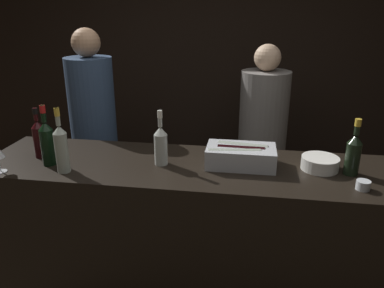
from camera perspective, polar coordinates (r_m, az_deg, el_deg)
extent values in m
cube|color=black|center=(3.96, 4.25, 12.92)|extent=(6.40, 0.06, 2.80)
cube|color=black|center=(2.46, -0.12, -14.19)|extent=(2.51, 0.66, 1.02)
cube|color=#B7BABF|center=(2.20, 7.44, -1.86)|extent=(0.40, 0.23, 0.12)
cylinder|color=#9EA899|center=(2.14, 6.44, -1.59)|extent=(0.31, 0.11, 0.07)
cylinder|color=black|center=(2.19, 7.46, -1.16)|extent=(0.27, 0.08, 0.07)
cylinder|color=#9EA899|center=(2.24, 7.69, -0.71)|extent=(0.30, 0.11, 0.07)
cylinder|color=silver|center=(2.26, 18.91, -2.78)|extent=(0.21, 0.21, 0.07)
cylinder|color=gray|center=(2.25, 19.00, -2.05)|extent=(0.17, 0.17, 0.01)
cylinder|color=silver|center=(2.38, -27.10, -3.76)|extent=(0.07, 0.07, 0.00)
cylinder|color=silver|center=(2.36, -27.27, -2.78)|extent=(0.01, 0.01, 0.08)
cylinder|color=silver|center=(2.10, 24.62, -5.72)|extent=(0.07, 0.07, 0.05)
sphere|color=#F9D67F|center=(2.10, 24.63, -5.66)|extent=(0.03, 0.03, 0.03)
cylinder|color=black|center=(2.48, -22.21, 0.24)|extent=(0.07, 0.07, 0.19)
cone|color=black|center=(2.45, -22.57, 2.80)|extent=(0.07, 0.07, 0.04)
cylinder|color=black|center=(2.43, -22.76, 4.17)|extent=(0.02, 0.02, 0.08)
cylinder|color=black|center=(2.42, -22.83, 4.66)|extent=(0.03, 0.03, 0.04)
cylinder|color=black|center=(2.34, -21.11, -0.48)|extent=(0.08, 0.08, 0.21)
cone|color=black|center=(2.30, -21.51, 2.57)|extent=(0.08, 0.08, 0.05)
cylinder|color=black|center=(2.28, -21.74, 4.31)|extent=(0.03, 0.03, 0.10)
cylinder|color=red|center=(2.27, -21.83, 4.97)|extent=(0.03, 0.03, 0.04)
cylinder|color=#9EA899|center=(2.20, -19.19, -1.27)|extent=(0.07, 0.07, 0.23)
cone|color=#9EA899|center=(2.16, -19.60, 2.09)|extent=(0.07, 0.07, 0.04)
cylinder|color=#9EA899|center=(2.14, -19.82, 3.91)|extent=(0.02, 0.02, 0.10)
cylinder|color=gold|center=(2.13, -19.91, 4.61)|extent=(0.03, 0.03, 0.04)
cylinder|color=#B2B7AD|center=(2.20, -4.76, -0.83)|extent=(0.08, 0.08, 0.18)
cone|color=#B2B7AD|center=(2.16, -4.85, 2.03)|extent=(0.08, 0.08, 0.05)
cylinder|color=#B2B7AD|center=(2.14, -4.90, 3.87)|extent=(0.02, 0.02, 0.10)
cylinder|color=white|center=(2.13, -4.92, 4.55)|extent=(0.03, 0.03, 0.04)
cylinder|color=black|center=(2.24, 23.25, -2.10)|extent=(0.08, 0.08, 0.18)
cone|color=black|center=(2.20, 23.66, 0.68)|extent=(0.08, 0.08, 0.05)
cylinder|color=black|center=(2.18, 23.91, 2.38)|extent=(0.03, 0.03, 0.09)
cylinder|color=gold|center=(2.18, 24.00, 3.00)|extent=(0.03, 0.03, 0.04)
cube|color=black|center=(3.39, 10.10, -6.98)|extent=(0.30, 0.22, 0.73)
cylinder|color=slate|center=(3.13, 10.89, 4.65)|extent=(0.40, 0.40, 0.68)
sphere|color=beige|center=(3.05, 11.45, 12.78)|extent=(0.21, 0.21, 0.21)
cube|color=black|center=(3.26, -13.79, -7.65)|extent=(0.26, 0.19, 0.81)
cylinder|color=#334766|center=(2.99, -15.01, 5.60)|extent=(0.35, 0.35, 0.74)
sphere|color=tan|center=(2.91, -15.87, 14.65)|extent=(0.21, 0.21, 0.21)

